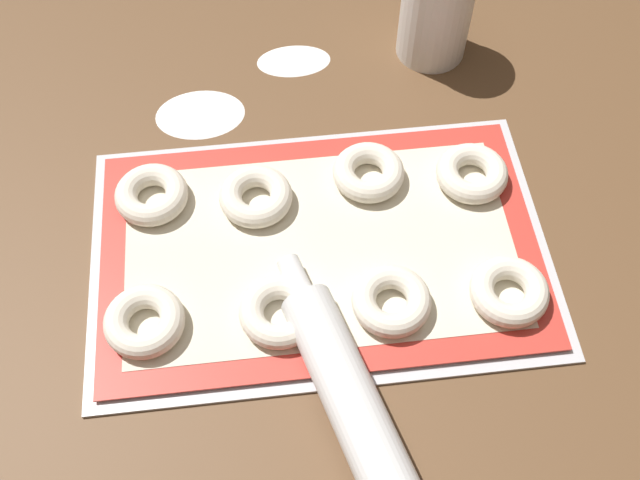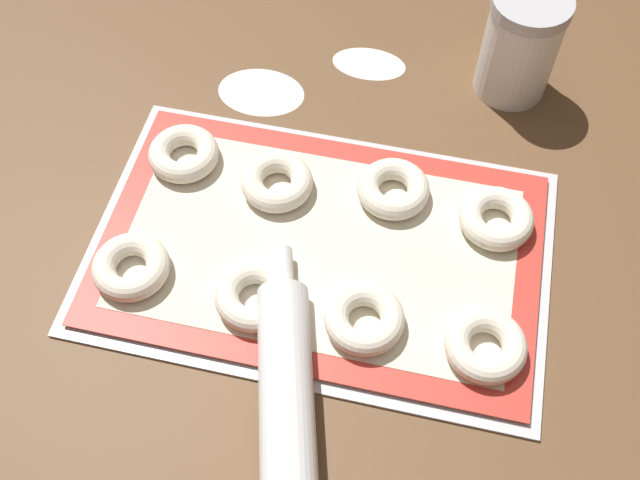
# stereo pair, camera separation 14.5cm
# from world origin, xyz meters

# --- Properties ---
(ground_plane) EXTENTS (2.80, 2.80, 0.00)m
(ground_plane) POSITION_xyz_m (0.00, 0.00, 0.00)
(ground_plane) COLOR brown
(baking_tray) EXTENTS (0.50, 0.33, 0.01)m
(baking_tray) POSITION_xyz_m (0.02, 0.01, 0.00)
(baking_tray) COLOR silver
(baking_tray) RESTS_ON ground_plane
(baking_mat) EXTENTS (0.48, 0.30, 0.00)m
(baking_mat) POSITION_xyz_m (0.02, 0.01, 0.01)
(baking_mat) COLOR red
(baking_mat) RESTS_ON baking_tray
(bagel_front_far_left) EXTENTS (0.08, 0.08, 0.03)m
(bagel_front_far_left) POSITION_xyz_m (-0.17, -0.06, 0.02)
(bagel_front_far_left) COLOR silver
(bagel_front_far_left) RESTS_ON baking_mat
(bagel_front_mid_left) EXTENTS (0.08, 0.08, 0.03)m
(bagel_front_mid_left) POSITION_xyz_m (-0.03, -0.07, 0.02)
(bagel_front_mid_left) COLOR silver
(bagel_front_mid_left) RESTS_ON baking_mat
(bagel_front_mid_right) EXTENTS (0.08, 0.08, 0.03)m
(bagel_front_mid_right) POSITION_xyz_m (0.08, -0.07, 0.02)
(bagel_front_mid_right) COLOR silver
(bagel_front_mid_right) RESTS_ON baking_mat
(bagel_front_far_right) EXTENTS (0.08, 0.08, 0.03)m
(bagel_front_far_right) POSITION_xyz_m (0.21, -0.07, 0.02)
(bagel_front_far_right) COLOR silver
(bagel_front_far_right) RESTS_ON baking_mat
(bagel_back_far_left) EXTENTS (0.08, 0.08, 0.03)m
(bagel_back_far_left) POSITION_xyz_m (-0.16, 0.10, 0.02)
(bagel_back_far_left) COLOR silver
(bagel_back_far_left) RESTS_ON baking_mat
(bagel_back_mid_left) EXTENTS (0.08, 0.08, 0.03)m
(bagel_back_mid_left) POSITION_xyz_m (-0.05, 0.08, 0.02)
(bagel_back_mid_left) COLOR silver
(bagel_back_mid_left) RESTS_ON baking_mat
(bagel_back_mid_right) EXTENTS (0.08, 0.08, 0.03)m
(bagel_back_mid_right) POSITION_xyz_m (0.09, 0.10, 0.02)
(bagel_back_mid_right) COLOR silver
(bagel_back_mid_right) RESTS_ON baking_mat
(bagel_back_far_right) EXTENTS (0.08, 0.08, 0.03)m
(bagel_back_far_right) POSITION_xyz_m (0.20, 0.08, 0.02)
(bagel_back_far_right) COLOR silver
(bagel_back_far_right) RESTS_ON baking_mat
(flour_canister) EXTENTS (0.09, 0.09, 0.14)m
(flour_canister) POSITION_xyz_m (0.20, 0.31, 0.07)
(flour_canister) COLOR white
(flour_canister) RESTS_ON ground_plane
(rolling_pin) EXTENTS (0.14, 0.41, 0.05)m
(rolling_pin) POSITION_xyz_m (0.04, -0.21, 0.03)
(rolling_pin) COLOR silver
(rolling_pin) RESTS_ON ground_plane
(flour_patch_near) EXTENTS (0.11, 0.08, 0.00)m
(flour_patch_near) POSITION_xyz_m (-0.11, 0.23, 0.00)
(flour_patch_near) COLOR white
(flour_patch_near) RESTS_ON ground_plane
(flour_patch_far) EXTENTS (0.10, 0.06, 0.00)m
(flour_patch_far) POSITION_xyz_m (0.02, 0.31, 0.00)
(flour_patch_far) COLOR white
(flour_patch_far) RESTS_ON ground_plane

